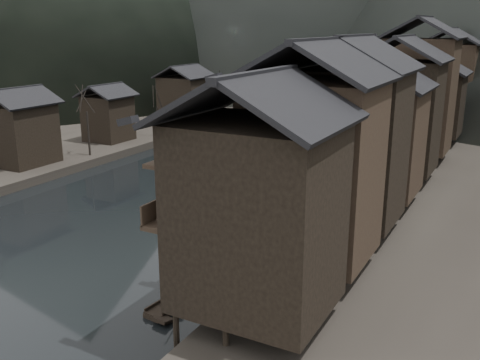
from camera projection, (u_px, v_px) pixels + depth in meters
The scene contains 12 objects.
water at pixel (103, 234), 41.33m from camera, with size 300.00×300.00×0.00m, color black.
left_bank at pixel (108, 117), 90.94m from camera, with size 40.00×200.00×1.20m, color #2D2823.
stilt_houses at pixel (395, 101), 47.22m from camera, with size 9.00×67.60×16.69m.
left_houses at pixel (86, 109), 66.11m from camera, with size 8.10×53.20×8.73m.
bare_trees at pixel (85, 111), 61.27m from camera, with size 3.64×60.13×7.29m.
moored_sampans at pixel (340, 184), 53.80m from camera, with size 3.14×60.32×0.47m.
midriver_boats at pixel (285, 127), 83.67m from camera, with size 3.83×23.86×0.44m.
stone_bridge at pixel (365, 83), 100.79m from camera, with size 40.00×6.00×9.00m.
hero_sampan at pixel (195, 278), 33.71m from camera, with size 1.12×4.66×0.43m.
cargo_heap at pixel (196, 269), 33.74m from camera, with size 1.02×1.34×0.61m, color black.
boatman at pixel (180, 272), 32.00m from camera, with size 0.66×0.43×1.80m, color slate.
bamboo_pole at pixel (181, 231), 31.16m from camera, with size 0.06×0.06×4.46m, color #8C7A51.
Camera 1 is at (27.65, -28.87, 15.53)m, focal length 40.00 mm.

